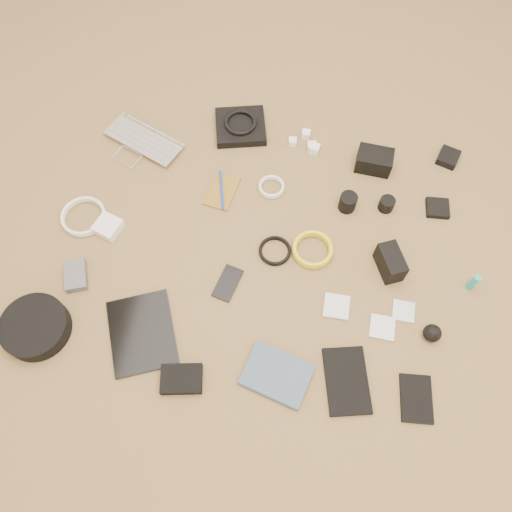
# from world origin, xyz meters

# --- Properties ---
(laptop) EXTENTS (0.35, 0.31, 0.02)m
(laptop) POSITION_xyz_m (-0.49, 0.35, 0.01)
(laptop) COLOR silver
(laptop) RESTS_ON ground
(headphone_pouch) EXTENTS (0.22, 0.21, 0.03)m
(headphone_pouch) POSITION_xyz_m (-0.13, 0.51, 0.02)
(headphone_pouch) COLOR black
(headphone_pouch) RESTS_ON ground
(headphones) EXTENTS (0.13, 0.13, 0.02)m
(headphones) POSITION_xyz_m (-0.13, 0.51, 0.04)
(headphones) COLOR black
(headphones) RESTS_ON headphone_pouch
(charger_a) EXTENTS (0.03, 0.03, 0.03)m
(charger_a) POSITION_xyz_m (0.11, 0.51, 0.01)
(charger_a) COLOR white
(charger_a) RESTS_ON ground
(charger_b) EXTENTS (0.03, 0.03, 0.03)m
(charger_b) POSITION_xyz_m (0.07, 0.47, 0.01)
(charger_b) COLOR white
(charger_b) RESTS_ON ground
(charger_c) EXTENTS (0.04, 0.04, 0.03)m
(charger_c) POSITION_xyz_m (0.15, 0.45, 0.02)
(charger_c) COLOR white
(charger_c) RESTS_ON ground
(charger_d) EXTENTS (0.04, 0.04, 0.03)m
(charger_d) POSITION_xyz_m (0.14, 0.46, 0.01)
(charger_d) COLOR white
(charger_d) RESTS_ON ground
(dslr_camera) EXTENTS (0.13, 0.10, 0.07)m
(dslr_camera) POSITION_xyz_m (0.37, 0.41, 0.04)
(dslr_camera) COLOR black
(dslr_camera) RESTS_ON ground
(lens_pouch) EXTENTS (0.09, 0.10, 0.03)m
(lens_pouch) POSITION_xyz_m (0.64, 0.48, 0.01)
(lens_pouch) COLOR black
(lens_pouch) RESTS_ON ground
(notebook_olive) EXTENTS (0.11, 0.16, 0.01)m
(notebook_olive) POSITION_xyz_m (-0.15, 0.22, 0.00)
(notebook_olive) COLOR olive
(notebook_olive) RESTS_ON ground
(pen_blue) EXTENTS (0.05, 0.16, 0.01)m
(pen_blue) POSITION_xyz_m (-0.15, 0.22, 0.01)
(pen_blue) COLOR #1540B1
(pen_blue) RESTS_ON notebook_olive
(cable_white_a) EXTENTS (0.11, 0.11, 0.01)m
(cable_white_a) POSITION_xyz_m (0.02, 0.26, 0.01)
(cable_white_a) COLOR white
(cable_white_a) RESTS_ON ground
(lens_a) EXTENTS (0.08, 0.08, 0.06)m
(lens_a) POSITION_xyz_m (0.29, 0.22, 0.03)
(lens_a) COLOR black
(lens_a) RESTS_ON ground
(lens_b) EXTENTS (0.07, 0.07, 0.05)m
(lens_b) POSITION_xyz_m (0.42, 0.24, 0.02)
(lens_b) COLOR black
(lens_b) RESTS_ON ground
(card_reader) EXTENTS (0.08, 0.08, 0.02)m
(card_reader) POSITION_xyz_m (0.60, 0.26, 0.01)
(card_reader) COLOR black
(card_reader) RESTS_ON ground
(power_brick) EXTENTS (0.10, 0.10, 0.03)m
(power_brick) POSITION_xyz_m (-0.50, 0.01, 0.02)
(power_brick) COLOR white
(power_brick) RESTS_ON ground
(cable_white_b) EXTENTS (0.18, 0.18, 0.01)m
(cable_white_b) POSITION_xyz_m (-0.60, 0.04, 0.01)
(cable_white_b) COLOR white
(cable_white_b) RESTS_ON ground
(cable_black) EXTENTS (0.13, 0.13, 0.01)m
(cable_black) POSITION_xyz_m (0.07, 0.01, 0.00)
(cable_black) COLOR black
(cable_black) RESTS_ON ground
(cable_yellow) EXTENTS (0.14, 0.14, 0.02)m
(cable_yellow) POSITION_xyz_m (0.19, 0.03, 0.01)
(cable_yellow) COLOR yellow
(cable_yellow) RESTS_ON ground
(flash) EXTENTS (0.10, 0.13, 0.08)m
(flash) POSITION_xyz_m (0.44, 0.01, 0.04)
(flash) COLOR black
(flash) RESTS_ON ground
(lens_cleaner) EXTENTS (0.03, 0.03, 0.08)m
(lens_cleaner) POSITION_xyz_m (0.70, -0.02, 0.04)
(lens_cleaner) COLOR #1AA6AD
(lens_cleaner) RESTS_ON ground
(battery_charger) EXTENTS (0.10, 0.12, 0.03)m
(battery_charger) POSITION_xyz_m (-0.55, -0.18, 0.01)
(battery_charger) COLOR #545459
(battery_charger) RESTS_ON ground
(tablet) EXTENTS (0.27, 0.30, 0.01)m
(tablet) POSITION_xyz_m (-0.30, -0.33, 0.01)
(tablet) COLOR black
(tablet) RESTS_ON ground
(phone) EXTENTS (0.09, 0.13, 0.01)m
(phone) POSITION_xyz_m (-0.07, -0.12, 0.00)
(phone) COLOR black
(phone) RESTS_ON ground
(filter_case_left) EXTENTS (0.08, 0.08, 0.01)m
(filter_case_left) POSITION_xyz_m (0.28, -0.15, 0.01)
(filter_case_left) COLOR silver
(filter_case_left) RESTS_ON ground
(filter_case_mid) EXTENTS (0.08, 0.08, 0.01)m
(filter_case_mid) POSITION_xyz_m (0.43, -0.20, 0.01)
(filter_case_mid) COLOR silver
(filter_case_mid) RESTS_ON ground
(filter_case_right) EXTENTS (0.07, 0.07, 0.01)m
(filter_case_right) POSITION_xyz_m (0.49, -0.13, 0.00)
(filter_case_right) COLOR silver
(filter_case_right) RESTS_ON ground
(air_blower) EXTENTS (0.06, 0.06, 0.05)m
(air_blower) POSITION_xyz_m (0.57, -0.20, 0.03)
(air_blower) COLOR black
(air_blower) RESTS_ON ground
(headphone_case) EXTENTS (0.24, 0.24, 0.06)m
(headphone_case) POSITION_xyz_m (-0.61, -0.37, 0.03)
(headphone_case) COLOR black
(headphone_case) RESTS_ON ground
(drive_case) EXTENTS (0.13, 0.11, 0.03)m
(drive_case) POSITION_xyz_m (-0.14, -0.45, 0.02)
(drive_case) COLOR black
(drive_case) RESTS_ON ground
(paperback) EXTENTS (0.22, 0.19, 0.02)m
(paperback) POSITION_xyz_m (0.11, -0.46, 0.01)
(paperback) COLOR #40566C
(paperback) RESTS_ON ground
(notebook_black_a) EXTENTS (0.16, 0.22, 0.01)m
(notebook_black_a) POSITION_xyz_m (0.33, -0.38, 0.01)
(notebook_black_a) COLOR black
(notebook_black_a) RESTS_ON ground
(notebook_black_b) EXTENTS (0.10, 0.14, 0.01)m
(notebook_black_b) POSITION_xyz_m (0.53, -0.40, 0.01)
(notebook_black_b) COLOR black
(notebook_black_b) RESTS_ON ground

